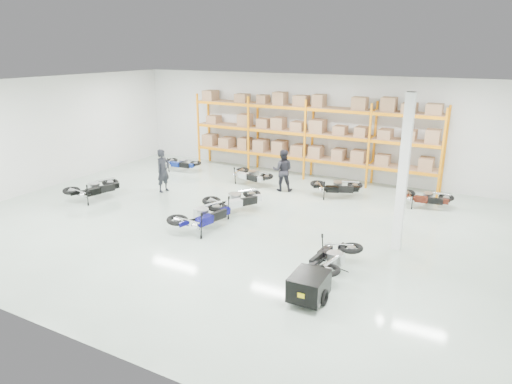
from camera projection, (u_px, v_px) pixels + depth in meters
The scene contains 14 objects.
room at pixel (233, 158), 14.57m from camera, with size 18.00×18.00×18.00m.
pallet_rack at pixel (309, 127), 19.98m from camera, with size 11.28×0.98×3.62m.
structural_column at pixel (403, 174), 12.65m from camera, with size 0.25×0.25×4.50m, color white.
moto_blue_centre at pixel (203, 212), 14.53m from camera, with size 0.89×2.00×1.22m, color #090851, non-canonical shape.
moto_silver_left at pixel (235, 196), 16.09m from camera, with size 0.87×1.95×1.19m, color silver, non-canonical shape.
moto_black_far_left at pixel (94, 185), 17.44m from camera, with size 0.84×1.89×1.16m, color black, non-canonical shape.
moto_touring_right at pixel (332, 253), 11.74m from camera, with size 0.81×1.83×1.12m, color black, non-canonical shape.
trailer at pixel (309, 286), 10.44m from camera, with size 0.86×1.63×0.68m.
moto_back_a at pixel (181, 161), 21.51m from camera, with size 0.70×1.58×0.97m, color navy, non-canonical shape.
moto_back_b at pixel (251, 172), 19.43m from camera, with size 0.77×1.73×1.05m, color silver, non-canonical shape.
moto_back_c at pixel (337, 184), 17.76m from camera, with size 0.78×1.75×1.07m, color black, non-canonical shape.
moto_back_d at pixel (427, 195), 16.61m from camera, with size 0.71×1.61×0.98m, color #41150D, non-canonical shape.
person_left at pixel (163, 171), 18.35m from camera, with size 0.63×0.42×1.74m, color black.
person_back at pixel (283, 170), 18.46m from camera, with size 0.83×0.65×1.71m, color black.
Camera 1 is at (7.38, -12.18, 5.63)m, focal length 32.00 mm.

